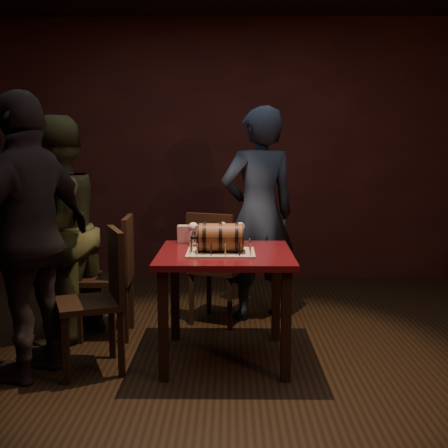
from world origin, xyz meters
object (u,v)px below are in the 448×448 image
object	(u,v)px
chair_back	(215,262)
person_left_front	(29,237)
wine_glass_left	(193,228)
pint_of_ale	(201,236)
chair_left_rear	(115,270)
person_back	(259,214)
wine_glass_right	(240,228)
person_left_rear	(55,230)
barrel_cake	(221,238)
pub_table	(225,268)
wine_glass_mid	(222,228)
chair_left_front	(101,292)

from	to	relation	value
chair_back	person_left_front	world-z (taller)	person_left_front
wine_glass_left	pint_of_ale	bearing A→B (deg)	-54.56
chair_left_rear	person_back	world-z (taller)	person_back
pint_of_ale	person_back	bearing A→B (deg)	57.82
person_left_front	person_back	bearing A→B (deg)	152.59
wine_glass_right	chair_left_rear	world-z (taller)	chair_left_rear
chair_left_rear	person_left_rear	distance (m)	0.53
pint_of_ale	person_left_rear	world-z (taller)	person_left_rear
pint_of_ale	person_left_front	xyz separation A→B (m)	(-1.04, -0.51, 0.08)
chair_left_rear	person_left_front	world-z (taller)	person_left_front
barrel_cake	person_back	distance (m)	1.04
wine_glass_left	chair_left_rear	world-z (taller)	chair_left_rear
pub_table	person_left_rear	size ratio (longest dim) A/B	0.54
pint_of_ale	person_left_front	size ratio (longest dim) A/B	0.08
wine_glass_mid	chair_left_rear	bearing A→B (deg)	170.18
wine_glass_mid	person_back	bearing A→B (deg)	64.45
wine_glass_left	pint_of_ale	size ratio (longest dim) A/B	1.07
barrel_cake	wine_glass_mid	size ratio (longest dim) A/B	2.19
pub_table	chair_left_rear	size ratio (longest dim) A/B	0.97
person_back	person_left_front	world-z (taller)	person_left_front
pub_table	person_left_rear	world-z (taller)	person_left_rear
wine_glass_left	person_back	bearing A→B (deg)	51.46
person_back	person_left_rear	distance (m)	1.64
person_left_front	wine_glass_mid	bearing A→B (deg)	140.05
chair_left_front	person_left_rear	world-z (taller)	person_left_rear
pint_of_ale	person_left_rear	bearing A→B (deg)	171.96
person_left_rear	person_left_front	xyz separation A→B (m)	(0.04, -0.66, 0.06)
pub_table	person_left_front	world-z (taller)	person_left_front
pub_table	person_back	xyz separation A→B (m)	(0.27, 0.94, 0.25)
barrel_cake	person_back	world-z (taller)	person_back
pint_of_ale	pub_table	bearing A→B (deg)	-51.26
barrel_cake	wine_glass_right	size ratio (longest dim) A/B	2.19
barrel_cake	chair_left_front	world-z (taller)	barrel_cake
pub_table	barrel_cake	bearing A→B (deg)	-118.51
barrel_cake	pub_table	bearing A→B (deg)	61.49
pub_table	barrel_cake	size ratio (longest dim) A/B	2.55
pub_table	person_left_rear	distance (m)	1.33
barrel_cake	chair_left_front	size ratio (longest dim) A/B	0.38
chair_left_front	person_back	xyz separation A→B (m)	(1.07, 1.13, 0.37)
chair_left_rear	wine_glass_right	bearing A→B (deg)	-9.66
pub_table	person_left_front	distance (m)	1.28
person_left_rear	chair_back	bearing A→B (deg)	130.61
pub_table	barrel_cake	distance (m)	0.23
barrel_cake	chair_back	size ratio (longest dim) A/B	0.38
chair_left_rear	person_left_rear	world-z (taller)	person_left_rear
chair_back	chair_left_front	bearing A→B (deg)	-126.98
wine_glass_mid	barrel_cake	bearing A→B (deg)	-91.00
chair_back	person_back	size ratio (longest dim) A/B	0.52
chair_left_rear	person_left_front	xyz separation A→B (m)	(-0.38, -0.75, 0.38)
wine_glass_right	person_back	bearing A→B (deg)	75.33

